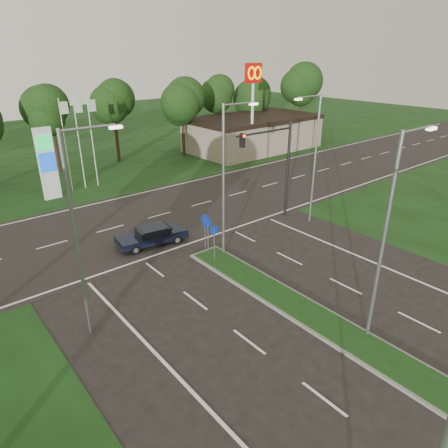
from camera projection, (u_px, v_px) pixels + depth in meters
verge_far at (29, 148)px, 51.89m from camera, size 160.00×50.00×0.02m
cross_road at (148, 219)px, 29.91m from camera, size 160.00×12.00×0.02m
median_kerb at (400, 369)px, 15.70m from camera, size 2.00×26.00×0.12m
commercial_building at (253, 133)px, 50.41m from camera, size 16.00×9.00×4.00m
streetlight_median_near at (388, 230)px, 15.70m from camera, size 2.53×0.22×9.00m
streetlight_median_far at (226, 174)px, 22.79m from camera, size 2.53×0.22×9.00m
streetlight_left_far at (79, 227)px, 15.96m from camera, size 2.53×0.22×9.00m
streetlight_right_far at (314, 154)px, 27.32m from camera, size 2.53×0.22×9.00m
traffic_signal at (276, 158)px, 27.97m from camera, size 5.10×0.42×7.00m
median_signs at (209, 230)px, 23.83m from camera, size 1.16×1.76×2.38m
gas_pylon at (50, 161)px, 32.85m from camera, size 5.80×1.26×8.00m
mcdonalds_sign at (253, 87)px, 42.84m from camera, size 2.20×0.47×10.40m
treeline_far at (61, 104)px, 38.54m from camera, size 6.00×6.00×9.90m
navy_sedan at (152, 235)px, 25.70m from camera, size 4.60×2.40×1.21m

